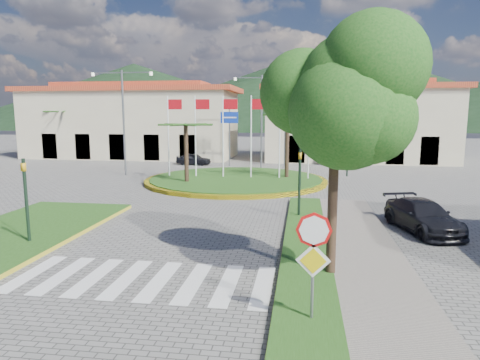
# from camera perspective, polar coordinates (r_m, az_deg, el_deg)

# --- Properties ---
(ground) EXTENTS (160.00, 160.00, 0.00)m
(ground) POSITION_cam_1_polar(r_m,az_deg,el_deg) (9.87, -22.34, -20.84)
(ground) COLOR slate
(ground) RESTS_ON ground
(sidewalk_right) EXTENTS (4.00, 28.00, 0.15)m
(sidewalk_right) POSITION_cam_1_polar(r_m,az_deg,el_deg) (10.51, 15.81, -18.12)
(sidewalk_right) COLOR gray
(sidewalk_right) RESTS_ON ground
(verge_right) EXTENTS (1.60, 28.00, 0.18)m
(verge_right) POSITION_cam_1_polar(r_m,az_deg,el_deg) (10.41, 8.91, -18.05)
(verge_right) COLOR #234D16
(verge_right) RESTS_ON ground
(crosswalk) EXTENTS (8.00, 3.00, 0.01)m
(crosswalk) POSITION_cam_1_polar(r_m,az_deg,el_deg) (13.10, -13.22, -12.76)
(crosswalk) COLOR silver
(crosswalk) RESTS_ON ground
(roundabout_island) EXTENTS (12.70, 12.70, 6.00)m
(roundabout_island) POSITION_cam_1_polar(r_m,az_deg,el_deg) (30.01, -0.54, 0.06)
(roundabout_island) COLOR yellow
(roundabout_island) RESTS_ON ground
(stop_sign) EXTENTS (0.80, 0.11, 2.65)m
(stop_sign) POSITION_cam_1_polar(r_m,az_deg,el_deg) (9.73, 9.76, -9.18)
(stop_sign) COLOR slate
(stop_sign) RESTS_ON ground
(deciduous_tree) EXTENTS (3.60, 3.60, 6.80)m
(deciduous_tree) POSITION_cam_1_polar(r_m,az_deg,el_deg) (12.33, 12.70, 10.48)
(deciduous_tree) COLOR black
(deciduous_tree) RESTS_ON ground
(traffic_light_left) EXTENTS (0.15, 0.18, 3.20)m
(traffic_light_left) POSITION_cam_1_polar(r_m,az_deg,el_deg) (17.17, -26.66, -1.60)
(traffic_light_left) COLOR black
(traffic_light_left) RESTS_ON ground
(traffic_light_right) EXTENTS (0.15, 0.18, 3.20)m
(traffic_light_right) POSITION_cam_1_polar(r_m,az_deg,el_deg) (19.50, 7.96, 0.42)
(traffic_light_right) COLOR black
(traffic_light_right) RESTS_ON ground
(traffic_light_far) EXTENTS (0.18, 0.15, 3.20)m
(traffic_light_far) POSITION_cam_1_polar(r_m,az_deg,el_deg) (33.58, 14.18, 3.77)
(traffic_light_far) COLOR black
(traffic_light_far) RESTS_ON ground
(direction_sign_west) EXTENTS (1.60, 0.14, 5.20)m
(direction_sign_west) POSITION_cam_1_polar(r_m,az_deg,el_deg) (38.85, -1.42, 7.05)
(direction_sign_west) COLOR slate
(direction_sign_west) RESTS_ON ground
(direction_sign_east) EXTENTS (1.60, 0.14, 5.20)m
(direction_sign_east) POSITION_cam_1_polar(r_m,az_deg,el_deg) (38.31, 6.02, 6.98)
(direction_sign_east) COLOR slate
(direction_sign_east) RESTS_ON ground
(street_lamp_centre) EXTENTS (4.80, 0.16, 8.00)m
(street_lamp_centre) POSITION_cam_1_polar(r_m,az_deg,el_deg) (37.47, 2.89, 8.45)
(street_lamp_centre) COLOR slate
(street_lamp_centre) RESTS_ON ground
(street_lamp_west) EXTENTS (4.80, 0.16, 8.00)m
(street_lamp_west) POSITION_cam_1_polar(r_m,az_deg,el_deg) (34.13, -15.27, 8.11)
(street_lamp_west) COLOR slate
(street_lamp_west) RESTS_ON ground
(building_left) EXTENTS (23.32, 9.54, 8.05)m
(building_left) POSITION_cam_1_polar(r_m,az_deg,el_deg) (48.98, -14.07, 7.61)
(building_left) COLOR beige
(building_left) RESTS_ON ground
(building_right) EXTENTS (19.08, 9.54, 8.05)m
(building_right) POSITION_cam_1_polar(r_m,az_deg,el_deg) (45.62, 15.31, 7.49)
(building_right) COLOR beige
(building_right) RESTS_ON ground
(hill_far_west) EXTENTS (140.00, 140.00, 22.00)m
(hill_far_west) POSITION_cam_1_polar(r_m,az_deg,el_deg) (159.02, -13.87, 10.90)
(hill_far_west) COLOR black
(hill_far_west) RESTS_ON ground
(hill_far_mid) EXTENTS (180.00, 180.00, 30.00)m
(hill_far_mid) POSITION_cam_1_polar(r_m,az_deg,el_deg) (167.92, 12.22, 12.20)
(hill_far_mid) COLOR black
(hill_far_mid) RESTS_ON ground
(hill_near_back) EXTENTS (110.00, 110.00, 16.00)m
(hill_near_back) POSITION_cam_1_polar(r_m,az_deg,el_deg) (138.10, 2.37, 10.24)
(hill_near_back) COLOR black
(hill_near_back) RESTS_ON ground
(white_van) EXTENTS (4.33, 3.11, 1.10)m
(white_van) POSITION_cam_1_polar(r_m,az_deg,el_deg) (46.17, -7.33, 3.57)
(white_van) COLOR #B8B8BA
(white_van) RESTS_ON ground
(car_dark_a) EXTENTS (3.35, 1.62, 1.10)m
(car_dark_a) POSITION_cam_1_polar(r_m,az_deg,el_deg) (40.26, -6.20, 2.81)
(car_dark_a) COLOR black
(car_dark_a) RESTS_ON ground
(car_dark_b) EXTENTS (3.65, 1.80, 1.15)m
(car_dark_b) POSITION_cam_1_polar(r_m,az_deg,el_deg) (41.43, 12.61, 2.86)
(car_dark_b) COLOR black
(car_dark_b) RESTS_ON ground
(car_side_right) EXTENTS (2.83, 4.66, 1.26)m
(car_side_right) POSITION_cam_1_polar(r_m,az_deg,el_deg) (19.06, 23.18, -4.43)
(car_side_right) COLOR black
(car_side_right) RESTS_ON ground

